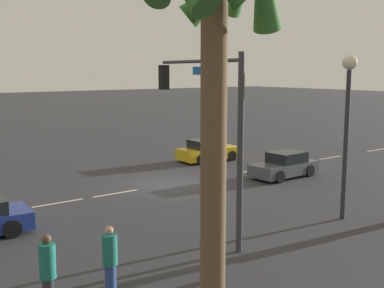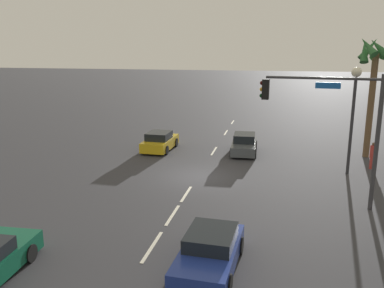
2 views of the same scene
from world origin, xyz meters
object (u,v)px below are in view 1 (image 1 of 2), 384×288
at_px(car_3, 284,166).
at_px(pedestrian_2, 214,251).
at_px(car_0, 208,151).
at_px(traffic_signal, 209,113).
at_px(streetlamp, 348,106).
at_px(palm_tree_0, 214,58).
at_px(pedestrian_0, 48,270).
at_px(pedestrian_3, 110,258).

xyz_separation_m(car_3, pedestrian_2, (11.16, 7.85, 0.23)).
bearing_deg(car_0, traffic_signal, 52.03).
xyz_separation_m(car_0, traffic_signal, (8.56, 10.97, 3.63)).
xyz_separation_m(traffic_signal, streetlamp, (-5.36, 1.62, 0.12)).
bearing_deg(palm_tree_0, pedestrian_2, -129.65).
bearing_deg(pedestrian_0, traffic_signal, -163.57).
bearing_deg(palm_tree_0, pedestrian_0, -55.51).
relative_size(car_3, traffic_signal, 0.64).
bearing_deg(traffic_signal, pedestrian_2, 54.64).
xyz_separation_m(pedestrian_0, palm_tree_0, (-2.32, 3.38, 4.96)).
relative_size(pedestrian_0, pedestrian_2, 1.14).
xyz_separation_m(car_3, pedestrian_3, (13.76, 6.80, 0.31)).
distance_m(car_3, palm_tree_0, 17.32).
distance_m(pedestrian_0, pedestrian_3, 1.60).
xyz_separation_m(streetlamp, palm_tree_0, (9.35, 3.63, 1.55)).
relative_size(car_3, palm_tree_0, 0.48).
bearing_deg(pedestrian_0, pedestrian_2, 164.95).
bearing_deg(palm_tree_0, car_0, -127.75).
distance_m(traffic_signal, palm_tree_0, 6.80).
xyz_separation_m(car_0, streetlamp, (3.21, 12.59, 3.75)).
xyz_separation_m(streetlamp, pedestrian_2, (7.48, 1.37, -3.53)).
height_order(car_3, traffic_signal, traffic_signal).
relative_size(streetlamp, pedestrian_2, 3.83).
xyz_separation_m(car_0, palm_tree_0, (12.56, 16.22, 5.30)).
height_order(pedestrian_0, pedestrian_3, pedestrian_0).
distance_m(pedestrian_2, palm_tree_0, 5.87).
bearing_deg(streetlamp, pedestrian_3, 1.84).
height_order(car_0, traffic_signal, traffic_signal).
bearing_deg(traffic_signal, car_0, -127.97).
distance_m(car_0, pedestrian_0, 19.66).
distance_m(pedestrian_0, pedestrian_2, 4.35).
bearing_deg(pedestrian_3, traffic_signal, -157.64).
distance_m(car_3, streetlamp, 8.35).
relative_size(pedestrian_0, pedestrian_3, 1.05).
bearing_deg(traffic_signal, palm_tree_0, 52.74).
relative_size(car_3, pedestrian_0, 2.14).
height_order(streetlamp, pedestrian_2, streetlamp).
bearing_deg(traffic_signal, streetlamp, 163.20).
height_order(pedestrian_0, pedestrian_2, pedestrian_0).
height_order(streetlamp, pedestrian_3, streetlamp).
xyz_separation_m(traffic_signal, palm_tree_0, (3.99, 5.25, 1.67)).
relative_size(car_0, pedestrian_2, 2.43).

